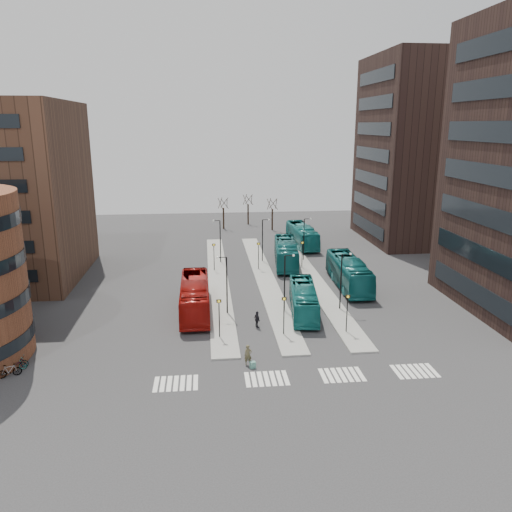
{
  "coord_description": "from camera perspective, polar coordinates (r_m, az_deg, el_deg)",
  "views": [
    {
      "loc": [
        -5.43,
        -30.82,
        19.18
      ],
      "look_at": [
        0.08,
        22.51,
        5.0
      ],
      "focal_mm": 35.0,
      "sensor_mm": 36.0,
      "label": 1
    }
  ],
  "objects": [
    {
      "name": "sign_poles",
      "position": [
        56.8,
        1.48,
        -2.36
      ],
      "size": [
        12.45,
        22.12,
        3.65
      ],
      "color": "black",
      "rests_on": "ground"
    },
    {
      "name": "red_bus",
      "position": [
        52.83,
        -7.01,
        -4.59
      ],
      "size": [
        3.02,
        12.41,
        3.45
      ],
      "primitive_type": "imported",
      "rotation": [
        0.0,
        0.0,
        0.01
      ],
      "color": "maroon",
      "rests_on": "ground"
    },
    {
      "name": "tower_far",
      "position": [
        89.15,
        19.31,
        11.32
      ],
      "size": [
        20.12,
        20.0,
        30.0
      ],
      "color": "black",
      "rests_on": "ground"
    },
    {
      "name": "crosswalk_stripes",
      "position": [
        40.39,
        5.21,
        -13.59
      ],
      "size": [
        22.35,
        2.4,
        0.01
      ],
      "color": "silver",
      "rests_on": "ground"
    },
    {
      "name": "commuter_a",
      "position": [
        53.9,
        -8.23,
        -5.23
      ],
      "size": [
        0.95,
        0.81,
        1.7
      ],
      "primitive_type": "imported",
      "rotation": [
        0.0,
        0.0,
        2.91
      ],
      "color": "black",
      "rests_on": "ground"
    },
    {
      "name": "island_mid",
      "position": [
        64.18,
        1.02,
        -2.51
      ],
      "size": [
        2.5,
        45.0,
        0.15
      ],
      "primitive_type": "cube",
      "color": "gray",
      "rests_on": "ground"
    },
    {
      "name": "teal_bus_b",
      "position": [
        70.07,
        3.43,
        0.36
      ],
      "size": [
        4.27,
        12.61,
        3.44
      ],
      "primitive_type": "imported",
      "rotation": [
        0.0,
        0.0,
        -0.11
      ],
      "color": "#115859",
      "rests_on": "ground"
    },
    {
      "name": "commuter_b",
      "position": [
        48.78,
        0.13,
        -7.26
      ],
      "size": [
        0.77,
        1.07,
        1.68
      ],
      "primitive_type": "imported",
      "rotation": [
        0.0,
        0.0,
        1.98
      ],
      "color": "black",
      "rests_on": "ground"
    },
    {
      "name": "bicycle_mid",
      "position": [
        44.4,
        -26.36,
        -11.66
      ],
      "size": [
        1.85,
        1.19,
        1.08
      ],
      "primitive_type": "imported",
      "rotation": [
        0.0,
        0.0,
        1.99
      ],
      "color": "gray",
      "rests_on": "ground"
    },
    {
      "name": "commuter_c",
      "position": [
        52.63,
        4.61,
        -5.57
      ],
      "size": [
        1.22,
        1.32,
        1.79
      ],
      "primitive_type": "imported",
      "rotation": [
        0.0,
        0.0,
        4.08
      ],
      "color": "black",
      "rests_on": "ground"
    },
    {
      "name": "island_left",
      "position": [
        63.76,
        -4.35,
        -2.66
      ],
      "size": [
        2.5,
        45.0,
        0.15
      ],
      "primitive_type": "cube",
      "color": "gray",
      "rests_on": "ground"
    },
    {
      "name": "teal_bus_d",
      "position": [
        81.39,
        5.28,
        2.36
      ],
      "size": [
        3.41,
        12.38,
        3.42
      ],
      "primitive_type": "imported",
      "rotation": [
        0.0,
        0.0,
        0.04
      ],
      "color": "#166F6F",
      "rests_on": "ground"
    },
    {
      "name": "bicycle_near",
      "position": [
        45.38,
        -25.86,
        -11.11
      ],
      "size": [
        1.88,
        0.86,
        0.95
      ],
      "primitive_type": "imported",
      "rotation": [
        0.0,
        0.0,
        1.7
      ],
      "color": "gray",
      "rests_on": "ground"
    },
    {
      "name": "traveller",
      "position": [
        41.68,
        -0.92,
        -11.25
      ],
      "size": [
        0.66,
        0.46,
        1.74
      ],
      "primitive_type": "imported",
      "rotation": [
        0.0,
        0.0,
        0.06
      ],
      "color": "brown",
      "rests_on": "ground"
    },
    {
      "name": "suitcase",
      "position": [
        41.44,
        -0.38,
        -12.33
      ],
      "size": [
        0.53,
        0.48,
        0.54
      ],
      "primitive_type": "cube",
      "rotation": [
        0.0,
        0.0,
        0.35
      ],
      "color": "#1C389F",
      "rests_on": "ground"
    },
    {
      "name": "lamp_posts",
      "position": [
        61.38,
        1.85,
        0.08
      ],
      "size": [
        14.04,
        20.24,
        6.12
      ],
      "color": "black",
      "rests_on": "ground"
    },
    {
      "name": "ground",
      "position": [
        36.7,
        3.64,
        -16.72
      ],
      "size": [
        160.0,
        160.0,
        0.0
      ],
      "primitive_type": "plane",
      "color": "#2A2A2C",
      "rests_on": "ground"
    },
    {
      "name": "teal_bus_a",
      "position": [
        52.42,
        5.44,
        -4.98
      ],
      "size": [
        3.84,
        10.9,
        2.97
      ],
      "primitive_type": "imported",
      "rotation": [
        0.0,
        0.0,
        -0.13
      ],
      "color": "#146765",
      "rests_on": "ground"
    },
    {
      "name": "island_right",
      "position": [
        65.15,
        6.27,
        -2.33
      ],
      "size": [
        2.5,
        45.0,
        0.15
      ],
      "primitive_type": "cube",
      "color": "gray",
      "rests_on": "ground"
    },
    {
      "name": "teal_bus_c",
      "position": [
        61.59,
        10.54,
        -1.86
      ],
      "size": [
        3.38,
        12.81,
        3.54
      ],
      "primitive_type": "imported",
      "rotation": [
        0.0,
        0.0,
        -0.03
      ],
      "color": "#125A5C",
      "rests_on": "ground"
    },
    {
      "name": "bare_trees",
      "position": [
        95.27,
        -0.94,
        4.87
      ],
      "size": [
        10.97,
        8.14,
        5.9
      ],
      "color": "black",
      "rests_on": "ground"
    },
    {
      "name": "bicycle_far",
      "position": [
        45.85,
        -25.63,
        -10.83
      ],
      "size": [
        1.81,
        0.72,
        0.94
      ],
      "primitive_type": "imported",
      "rotation": [
        0.0,
        0.0,
        1.52
      ],
      "color": "gray",
      "rests_on": "ground"
    }
  ]
}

